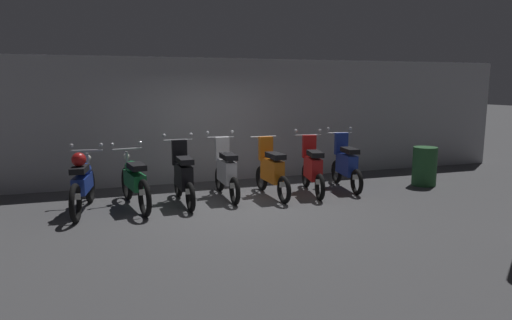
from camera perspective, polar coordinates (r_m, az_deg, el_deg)
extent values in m
plane|color=#4C4C4F|center=(8.23, -2.27, -6.12)|extent=(80.00, 80.00, 0.00)
cube|color=#ADADB2|center=(10.47, -6.23, 5.01)|extent=(16.00, 0.30, 2.82)
torus|color=black|center=(9.11, -20.29, -3.08)|extent=(0.18, 0.66, 0.65)
torus|color=black|center=(7.86, -21.90, -5.10)|extent=(0.18, 0.66, 0.65)
cube|color=#1E389E|center=(8.44, -21.11, -2.76)|extent=(0.33, 0.85, 0.28)
ellipsoid|color=#1E389E|center=(8.55, -21.00, -1.10)|extent=(0.32, 0.47, 0.22)
cube|color=black|center=(8.22, -21.46, -1.11)|extent=(0.31, 0.55, 0.10)
cylinder|color=#B7BABF|center=(8.89, -20.65, 1.13)|extent=(0.56, 0.11, 0.04)
sphere|color=#B7BABF|center=(8.93, -22.33, 1.71)|extent=(0.07, 0.07, 0.07)
sphere|color=#B7BABF|center=(8.83, -19.03, 1.83)|extent=(0.07, 0.07, 0.07)
cylinder|color=#B7BABF|center=(9.00, -20.46, -1.16)|extent=(0.08, 0.17, 0.65)
sphere|color=silver|center=(8.96, -20.54, 0.23)|extent=(0.12, 0.12, 0.12)
cube|color=white|center=(7.87, -21.90, -4.35)|extent=(0.16, 0.03, 0.10)
sphere|color=red|center=(8.19, -21.53, 0.06)|extent=(0.24, 0.24, 0.24)
torus|color=black|center=(9.08, -16.02, -2.89)|extent=(0.21, 0.66, 0.65)
torus|color=black|center=(7.85, -13.93, -4.71)|extent=(0.21, 0.66, 0.65)
cube|color=#197238|center=(8.42, -15.11, -2.48)|extent=(0.37, 0.86, 0.28)
ellipsoid|color=#197238|center=(8.53, -15.42, -0.83)|extent=(0.33, 0.48, 0.22)
cube|color=black|center=(8.19, -14.89, -0.80)|extent=(0.33, 0.55, 0.10)
cylinder|color=#B7BABF|center=(8.86, -16.08, 1.35)|extent=(0.56, 0.14, 0.04)
sphere|color=#B7BABF|center=(8.80, -17.76, 1.87)|extent=(0.07, 0.07, 0.07)
sphere|color=#B7BABF|center=(8.91, -14.48, 2.11)|extent=(0.07, 0.07, 0.07)
cylinder|color=#B7BABF|center=(8.97, -16.04, -0.95)|extent=(0.08, 0.17, 0.65)
sphere|color=silver|center=(8.93, -16.11, 0.43)|extent=(0.12, 0.12, 0.12)
cube|color=white|center=(7.85, -14.00, -3.96)|extent=(0.16, 0.04, 0.10)
torus|color=black|center=(9.11, -9.83, -3.01)|extent=(0.11, 0.53, 0.53)
torus|color=black|center=(8.01, -8.30, -4.69)|extent=(0.11, 0.53, 0.53)
cube|color=black|center=(8.50, -9.16, -2.02)|extent=(0.25, 0.74, 0.44)
cube|color=black|center=(8.76, -9.67, 0.97)|extent=(0.28, 0.13, 0.48)
cube|color=black|center=(8.29, -9.00, -0.06)|extent=(0.26, 0.53, 0.10)
cylinder|color=#B7BABF|center=(8.87, -9.88, 2.50)|extent=(0.56, 0.06, 0.04)
sphere|color=#B7BABF|center=(8.82, -11.56, 3.06)|extent=(0.07, 0.07, 0.07)
sphere|color=#B7BABF|center=(8.91, -8.25, 3.22)|extent=(0.07, 0.07, 0.07)
cylinder|color=#B7BABF|center=(8.98, -9.85, -0.45)|extent=(0.06, 0.15, 0.85)
sphere|color=silver|center=(8.93, -9.91, 1.57)|extent=(0.12, 0.12, 0.12)
cube|color=white|center=(8.01, -8.35, -3.96)|extent=(0.16, 0.02, 0.10)
torus|color=black|center=(9.48, -4.63, -2.41)|extent=(0.09, 0.53, 0.53)
torus|color=black|center=(8.39, -2.71, -3.94)|extent=(0.09, 0.53, 0.53)
cube|color=silver|center=(8.88, -3.75, -1.43)|extent=(0.23, 0.74, 0.44)
cube|color=silver|center=(9.14, -4.34, 1.42)|extent=(0.28, 0.12, 0.48)
cube|color=black|center=(8.67, -3.50, 0.46)|extent=(0.24, 0.52, 0.10)
cylinder|color=#B7BABF|center=(9.25, -4.57, 2.89)|extent=(0.56, 0.04, 0.04)
sphere|color=#B7BABF|center=(9.18, -6.15, 3.44)|extent=(0.07, 0.07, 0.07)
sphere|color=#B7BABF|center=(9.30, -3.02, 3.56)|extent=(0.07, 0.07, 0.07)
cylinder|color=#B7BABF|center=(9.36, -4.60, 0.06)|extent=(0.06, 0.15, 0.85)
sphere|color=silver|center=(9.31, -4.62, 2.00)|extent=(0.12, 0.12, 0.12)
cube|color=white|center=(8.39, -2.76, -3.24)|extent=(0.16, 0.01, 0.10)
torus|color=black|center=(9.52, 0.71, -2.32)|extent=(0.11, 0.53, 0.53)
torus|color=black|center=(8.49, 3.57, -3.80)|extent=(0.11, 0.53, 0.53)
cube|color=orange|center=(8.95, 2.06, -1.33)|extent=(0.25, 0.75, 0.44)
cube|color=orange|center=(9.19, 1.24, 1.49)|extent=(0.29, 0.13, 0.48)
cube|color=black|center=(8.74, 2.49, 0.54)|extent=(0.26, 0.53, 0.10)
cylinder|color=#B7BABF|center=(9.29, 0.93, 2.95)|extent=(0.56, 0.06, 0.04)
cylinder|color=#B7BABF|center=(9.40, 0.81, 0.13)|extent=(0.06, 0.15, 0.85)
sphere|color=silver|center=(9.35, 0.82, 2.06)|extent=(0.12, 0.12, 0.12)
cube|color=white|center=(8.48, 3.51, -3.11)|extent=(0.16, 0.02, 0.10)
torus|color=black|center=(9.87, 6.36, -1.96)|extent=(0.19, 0.54, 0.53)
torus|color=black|center=(8.78, 8.10, -3.42)|extent=(0.19, 0.54, 0.53)
cube|color=red|center=(9.27, 7.21, -1.01)|extent=(0.36, 0.76, 0.44)
cube|color=red|center=(9.54, 6.75, 1.72)|extent=(0.30, 0.17, 0.48)
cube|color=black|center=(9.07, 7.50, 0.79)|extent=(0.34, 0.56, 0.10)
cylinder|color=#B7BABF|center=(9.65, 6.58, 3.13)|extent=(0.56, 0.14, 0.04)
sphere|color=#B7BABF|center=(9.58, 5.08, 3.71)|extent=(0.07, 0.07, 0.07)
sphere|color=#B7BABF|center=(9.70, 8.09, 3.72)|extent=(0.07, 0.07, 0.07)
cylinder|color=#B7BABF|center=(9.75, 6.47, 0.41)|extent=(0.08, 0.16, 0.85)
sphere|color=silver|center=(9.71, 6.50, 2.28)|extent=(0.12, 0.12, 0.12)
cube|color=white|center=(8.78, 8.07, -2.75)|extent=(0.16, 0.04, 0.10)
torus|color=black|center=(10.42, 10.17, -1.45)|extent=(0.16, 0.54, 0.53)
torus|color=black|center=(9.37, 12.64, -2.75)|extent=(0.16, 0.54, 0.53)
cube|color=#1E389E|center=(9.84, 11.39, -0.52)|extent=(0.32, 0.76, 0.44)
cube|color=#1E389E|center=(10.10, 10.74, 2.05)|extent=(0.29, 0.16, 0.48)
cube|color=black|center=(9.64, 11.81, 1.19)|extent=(0.31, 0.55, 0.10)
cylinder|color=#B7BABF|center=(10.20, 10.50, 3.37)|extent=(0.56, 0.11, 0.04)
sphere|color=#B7BABF|center=(10.10, 9.14, 3.92)|extent=(0.07, 0.07, 0.07)
sphere|color=#B7BABF|center=(10.29, 11.87, 3.94)|extent=(0.07, 0.07, 0.07)
cylinder|color=#B7BABF|center=(10.30, 10.33, 0.80)|extent=(0.08, 0.15, 0.85)
sphere|color=silver|center=(10.26, 10.38, 2.57)|extent=(0.12, 0.12, 0.12)
cube|color=white|center=(9.37, 12.61, -2.12)|extent=(0.16, 0.03, 0.10)
cylinder|color=#26592D|center=(10.68, 20.56, -0.74)|extent=(0.52, 0.52, 0.86)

